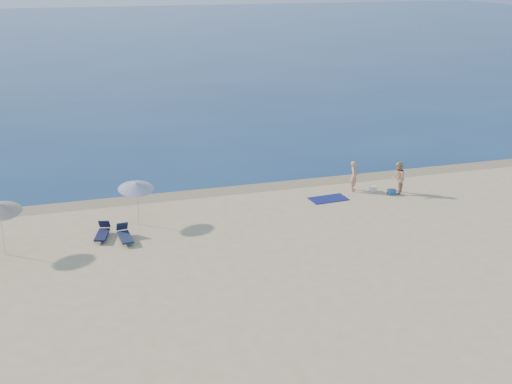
# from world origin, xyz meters

# --- Properties ---
(sea) EXTENTS (240.00, 160.00, 0.01)m
(sea) POSITION_xyz_m (0.00, 100.00, 0.00)
(sea) COLOR navy
(sea) RESTS_ON ground
(wet_sand_strip) EXTENTS (240.00, 1.60, 0.00)m
(wet_sand_strip) POSITION_xyz_m (0.00, 19.40, 0.00)
(wet_sand_strip) COLOR #847254
(wet_sand_strip) RESTS_ON ground
(person_left) EXTENTS (0.63, 0.73, 1.69)m
(person_left) POSITION_xyz_m (4.45, 17.33, 0.84)
(person_left) COLOR tan
(person_left) RESTS_ON ground
(person_right) EXTENTS (1.04, 1.08, 1.76)m
(person_right) POSITION_xyz_m (6.55, 16.27, 0.88)
(person_right) COLOR tan
(person_right) RESTS_ON ground
(beach_towel) EXTENTS (2.06, 1.25, 0.03)m
(beach_towel) POSITION_xyz_m (2.64, 16.49, 0.02)
(beach_towel) COLOR #0F124C
(beach_towel) RESTS_ON ground
(white_bag) EXTENTS (0.35, 0.31, 0.29)m
(white_bag) POSITION_xyz_m (5.44, 16.93, 0.14)
(white_bag) COLOR silver
(white_bag) RESTS_ON ground
(blue_cooler) EXTENTS (0.44, 0.33, 0.29)m
(blue_cooler) POSITION_xyz_m (6.18, 16.18, 0.15)
(blue_cooler) COLOR #1B5096
(blue_cooler) RESTS_ON ground
(umbrella_near) EXTENTS (1.87, 1.89, 2.23)m
(umbrella_near) POSITION_xyz_m (-7.40, 16.02, 1.90)
(umbrella_near) COLOR silver
(umbrella_near) RESTS_ON ground
(umbrella_far) EXTENTS (2.02, 2.05, 2.44)m
(umbrella_far) POSITION_xyz_m (-13.28, 14.33, 2.09)
(umbrella_far) COLOR silver
(umbrella_far) RESTS_ON ground
(lounger_left) EXTENTS (0.63, 1.60, 0.69)m
(lounger_left) POSITION_xyz_m (-8.23, 14.18, 0.25)
(lounger_left) COLOR #16203D
(lounger_left) RESTS_ON ground
(lounger_right) EXTENTS (0.86, 1.58, 0.67)m
(lounger_right) POSITION_xyz_m (-9.17, 14.76, 0.24)
(lounger_right) COLOR #141638
(lounger_right) RESTS_ON ground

